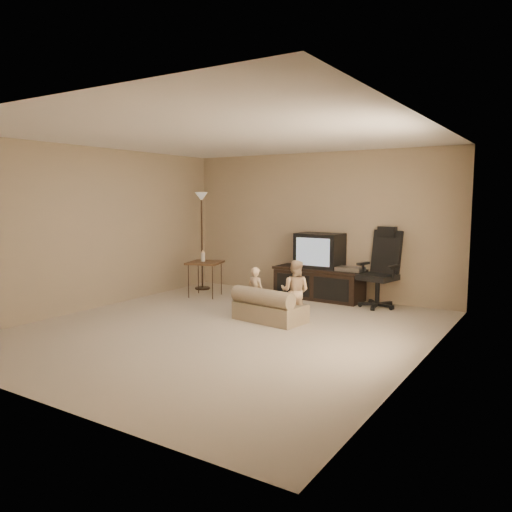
{
  "coord_description": "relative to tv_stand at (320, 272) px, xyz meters",
  "views": [
    {
      "loc": [
        3.75,
        -5.2,
        1.73
      ],
      "look_at": [
        0.09,
        0.6,
        0.92
      ],
      "focal_mm": 35.0,
      "sensor_mm": 36.0,
      "label": 1
    }
  ],
  "objects": [
    {
      "name": "toddler_right",
      "position": [
        0.38,
        -1.61,
        -0.03
      ],
      "size": [
        0.46,
        0.31,
        0.87
      ],
      "primitive_type": "imported",
      "rotation": [
        0.0,
        0.0,
        3.33
      ],
      "color": "#DEB58A",
      "rests_on": "floor"
    },
    {
      "name": "floor",
      "position": [
        -0.18,
        -2.49,
        -0.47
      ],
      "size": [
        5.5,
        5.5,
        0.0
      ],
      "primitive_type": "plane",
      "color": "beige",
      "rests_on": "ground"
    },
    {
      "name": "side_table",
      "position": [
        -1.8,
        -0.87,
        0.12
      ],
      "size": [
        0.68,
        0.68,
        0.83
      ],
      "rotation": [
        0.0,
        0.0,
        0.29
      ],
      "color": "brown",
      "rests_on": "floor"
    },
    {
      "name": "tv_stand",
      "position": [
        0.0,
        0.0,
        0.0
      ],
      "size": [
        1.59,
        0.62,
        1.13
      ],
      "rotation": [
        0.0,
        0.0,
        -0.03
      ],
      "color": "black",
      "rests_on": "floor"
    },
    {
      "name": "office_chair",
      "position": [
        1.08,
        -0.06,
        -0.01
      ],
      "size": [
        0.7,
        0.73,
        1.27
      ],
      "rotation": [
        0.0,
        0.0,
        -0.23
      ],
      "color": "black",
      "rests_on": "floor"
    },
    {
      "name": "child_sofa",
      "position": [
        0.06,
        -1.82,
        -0.27
      ],
      "size": [
        1.04,
        0.68,
        0.48
      ],
      "rotation": [
        0.0,
        0.0,
        -0.13
      ],
      "color": "tan",
      "rests_on": "floor"
    },
    {
      "name": "toddler_left",
      "position": [
        -0.19,
        -1.74,
        -0.1
      ],
      "size": [
        0.3,
        0.23,
        0.74
      ],
      "primitive_type": "imported",
      "rotation": [
        0.0,
        0.0,
        3.01
      ],
      "color": "#DEB58A",
      "rests_on": "floor"
    },
    {
      "name": "room_shell",
      "position": [
        -0.18,
        -2.49,
        1.05
      ],
      "size": [
        5.5,
        5.5,
        5.5
      ],
      "color": "white",
      "rests_on": "floor"
    },
    {
      "name": "floor_lamp",
      "position": [
        -2.26,
        -0.35,
        0.86
      ],
      "size": [
        0.28,
        0.28,
        1.82
      ],
      "color": "#322216",
      "rests_on": "floor"
    }
  ]
}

